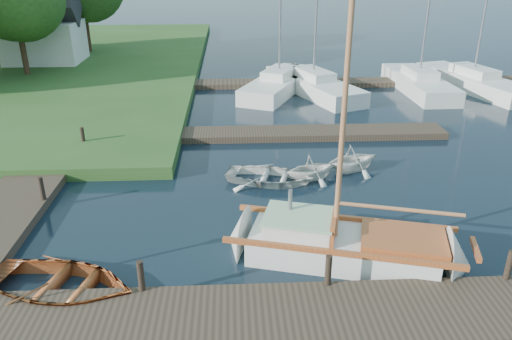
{
  "coord_description": "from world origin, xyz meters",
  "views": [
    {
      "loc": [
        -0.76,
        -14.98,
        7.76
      ],
      "look_at": [
        0.0,
        0.0,
        1.2
      ],
      "focal_mm": 35.0,
      "sensor_mm": 36.0,
      "label": 1
    }
  ],
  "objects_px": {
    "mooring_post_1": "(141,276)",
    "marina_boat_4": "(419,82)",
    "tender_b": "(312,166)",
    "house_c": "(43,32)",
    "tender_d": "(353,157)",
    "marina_boat_5": "(473,80)",
    "mooring_post_5": "(83,137)",
    "mooring_post_2": "(328,270)",
    "sailboat": "(348,248)",
    "marina_boat_1": "(279,82)",
    "tender_c": "(270,174)",
    "mooring_post_4": "(42,188)",
    "mooring_post_3": "(509,265)",
    "marina_boat_2": "(313,84)",
    "dinghy": "(59,281)"
  },
  "relations": [
    {
      "from": "marina_boat_4",
      "to": "sailboat",
      "type": "bearing_deg",
      "value": 153.84
    },
    {
      "from": "marina_boat_4",
      "to": "dinghy",
      "type": "bearing_deg",
      "value": 139.22
    },
    {
      "from": "mooring_post_2",
      "to": "sailboat",
      "type": "distance_m",
      "value": 1.77
    },
    {
      "from": "mooring_post_1",
      "to": "marina_boat_4",
      "type": "height_order",
      "value": "marina_boat_4"
    },
    {
      "from": "mooring_post_4",
      "to": "marina_boat_4",
      "type": "height_order",
      "value": "marina_boat_4"
    },
    {
      "from": "tender_b",
      "to": "tender_c",
      "type": "distance_m",
      "value": 1.6
    },
    {
      "from": "mooring_post_2",
      "to": "marina_boat_2",
      "type": "bearing_deg",
      "value": 82.16
    },
    {
      "from": "tender_d",
      "to": "marina_boat_5",
      "type": "bearing_deg",
      "value": -61.39
    },
    {
      "from": "mooring_post_3",
      "to": "tender_c",
      "type": "xyz_separation_m",
      "value": [
        -5.41,
        6.61,
        -0.37
      ]
    },
    {
      "from": "tender_c",
      "to": "tender_d",
      "type": "bearing_deg",
      "value": -59.22
    },
    {
      "from": "mooring_post_4",
      "to": "marina_boat_1",
      "type": "relative_size",
      "value": 0.09
    },
    {
      "from": "marina_boat_1",
      "to": "house_c",
      "type": "relative_size",
      "value": 1.77
    },
    {
      "from": "tender_b",
      "to": "mooring_post_1",
      "type": "bearing_deg",
      "value": 124.47
    },
    {
      "from": "sailboat",
      "to": "dinghy",
      "type": "relative_size",
      "value": 2.56
    },
    {
      "from": "sailboat",
      "to": "tender_d",
      "type": "relative_size",
      "value": 4.47
    },
    {
      "from": "mooring_post_5",
      "to": "tender_d",
      "type": "relative_size",
      "value": 0.36
    },
    {
      "from": "mooring_post_4",
      "to": "marina_boat_4",
      "type": "relative_size",
      "value": 0.07
    },
    {
      "from": "mooring_post_2",
      "to": "marina_boat_4",
      "type": "distance_m",
      "value": 21.34
    },
    {
      "from": "mooring_post_5",
      "to": "mooring_post_2",
      "type": "bearing_deg",
      "value": -49.64
    },
    {
      "from": "marina_boat_1",
      "to": "house_c",
      "type": "distance_m",
      "value": 17.87
    },
    {
      "from": "tender_c",
      "to": "marina_boat_2",
      "type": "distance_m",
      "value": 13.05
    },
    {
      "from": "mooring_post_4",
      "to": "dinghy",
      "type": "distance_m",
      "value": 5.06
    },
    {
      "from": "tender_d",
      "to": "sailboat",
      "type": "bearing_deg",
      "value": 144.74
    },
    {
      "from": "mooring_post_2",
      "to": "tender_b",
      "type": "distance_m",
      "value": 6.85
    },
    {
      "from": "tender_d",
      "to": "marina_boat_1",
      "type": "relative_size",
      "value": 0.23
    },
    {
      "from": "mooring_post_5",
      "to": "marina_boat_4",
      "type": "relative_size",
      "value": 0.07
    },
    {
      "from": "tender_b",
      "to": "tender_d",
      "type": "distance_m",
      "value": 1.83
    },
    {
      "from": "mooring_post_4",
      "to": "tender_d",
      "type": "bearing_deg",
      "value": 12.96
    },
    {
      "from": "tender_d",
      "to": "tender_c",
      "type": "bearing_deg",
      "value": 84.2
    },
    {
      "from": "mooring_post_4",
      "to": "marina_boat_2",
      "type": "relative_size",
      "value": 0.08
    },
    {
      "from": "dinghy",
      "to": "marina_boat_4",
      "type": "relative_size",
      "value": 0.35
    },
    {
      "from": "mooring_post_5",
      "to": "sailboat",
      "type": "bearing_deg",
      "value": -42.24
    },
    {
      "from": "sailboat",
      "to": "tender_d",
      "type": "xyz_separation_m",
      "value": [
        1.52,
        5.98,
        0.23
      ]
    },
    {
      "from": "mooring_post_3",
      "to": "marina_boat_2",
      "type": "xyz_separation_m",
      "value": [
        -1.86,
        19.16,
        -0.14
      ]
    },
    {
      "from": "mooring_post_5",
      "to": "marina_boat_1",
      "type": "relative_size",
      "value": 0.09
    },
    {
      "from": "mooring_post_5",
      "to": "dinghy",
      "type": "bearing_deg",
      "value": -78.72
    },
    {
      "from": "tender_c",
      "to": "dinghy",
      "type": "bearing_deg",
      "value": 153.54
    },
    {
      "from": "tender_b",
      "to": "tender_c",
      "type": "height_order",
      "value": "tender_b"
    },
    {
      "from": "mooring_post_2",
      "to": "tender_c",
      "type": "height_order",
      "value": "mooring_post_2"
    },
    {
      "from": "mooring_post_1",
      "to": "mooring_post_3",
      "type": "xyz_separation_m",
      "value": [
        9.0,
        0.0,
        0.0
      ]
    },
    {
      "from": "sailboat",
      "to": "marina_boat_2",
      "type": "bearing_deg",
      "value": 99.57
    },
    {
      "from": "sailboat",
      "to": "marina_boat_1",
      "type": "height_order",
      "value": "marina_boat_1"
    },
    {
      "from": "marina_boat_1",
      "to": "marina_boat_4",
      "type": "distance_m",
      "value": 8.49
    },
    {
      "from": "sailboat",
      "to": "tender_c",
      "type": "bearing_deg",
      "value": 124.37
    },
    {
      "from": "mooring_post_1",
      "to": "marina_boat_4",
      "type": "xyz_separation_m",
      "value": [
        13.61,
        19.29,
        -0.13
      ]
    },
    {
      "from": "sailboat",
      "to": "marina_boat_1",
      "type": "distance_m",
      "value": 18.05
    },
    {
      "from": "tender_b",
      "to": "house_c",
      "type": "distance_m",
      "value": 25.94
    },
    {
      "from": "mooring_post_1",
      "to": "tender_d",
      "type": "xyz_separation_m",
      "value": [
        6.85,
        7.5,
        -0.12
      ]
    },
    {
      "from": "mooring_post_2",
      "to": "house_c",
      "type": "distance_m",
      "value": 31.19
    },
    {
      "from": "mooring_post_1",
      "to": "marina_boat_1",
      "type": "relative_size",
      "value": 0.09
    }
  ]
}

